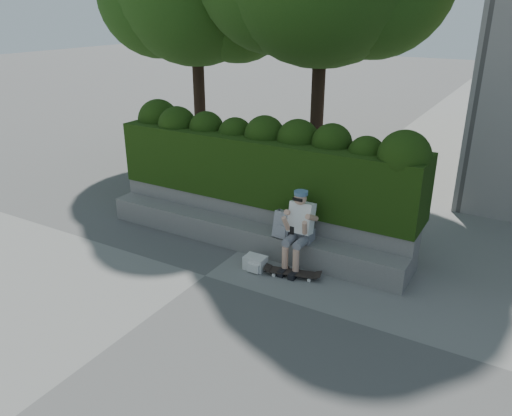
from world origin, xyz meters
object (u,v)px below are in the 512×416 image
Objects in this scene: backpack_plaid at (283,225)px; backpack_ground at (255,263)px; person at (300,227)px; skateboard at (292,273)px.

backpack_ground is at bearing -109.19° from backpack_plaid.
person is at bearing -6.62° from backpack_plaid.
person is 3.80× the size of backpack_ground.
backpack_plaid reaches higher than backpack_ground.
person is 0.77m from skateboard.
person is 0.36m from backpack_plaid.
person reaches higher than backpack_ground.
skateboard is (0.07, -0.36, -0.68)m from person.
person is 1.58× the size of skateboard.
backpack_ground is at bearing -143.52° from person.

